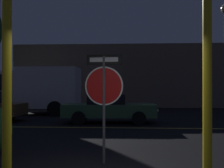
% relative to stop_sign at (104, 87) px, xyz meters
% --- Properties ---
extents(road_center_stripe, '(37.07, 0.12, 0.01)m').
position_rel_stop_sign_xyz_m(road_center_stripe, '(0.30, 5.72, -1.66)').
color(road_center_stripe, gold).
rests_on(road_center_stripe, ground_plane).
extents(stop_sign, '(0.85, 0.12, 2.37)m').
position_rel_stop_sign_xyz_m(stop_sign, '(0.00, 0.00, 0.00)').
color(stop_sign, '#4C4C51').
rests_on(stop_sign, ground_plane).
extents(yellow_pole_left, '(0.14, 0.14, 3.39)m').
position_rel_stop_sign_xyz_m(yellow_pole_left, '(-1.17, -2.42, 0.03)').
color(yellow_pole_left, yellow).
rests_on(yellow_pole_left, ground_plane).
extents(yellow_pole_right, '(0.14, 0.14, 3.59)m').
position_rel_stop_sign_xyz_m(yellow_pole_right, '(1.80, -1.77, 0.13)').
color(yellow_pole_right, yellow).
rests_on(yellow_pole_right, ground_plane).
extents(passing_car_2, '(4.33, 2.08, 1.30)m').
position_rel_stop_sign_xyz_m(passing_car_2, '(-0.46, 7.36, -0.99)').
color(passing_car_2, '#335B38').
rests_on(passing_car_2, ground_plane).
extents(delivery_truck, '(5.68, 2.65, 2.77)m').
position_rel_stop_sign_xyz_m(delivery_truck, '(-5.51, 11.41, -0.11)').
color(delivery_truck, silver).
rests_on(delivery_truck, ground_plane).
extents(building_backdrop, '(22.62, 4.33, 4.94)m').
position_rel_stop_sign_xyz_m(building_backdrop, '(2.53, 19.36, 0.81)').
color(building_backdrop, '#6B5B4C').
rests_on(building_backdrop, ground_plane).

